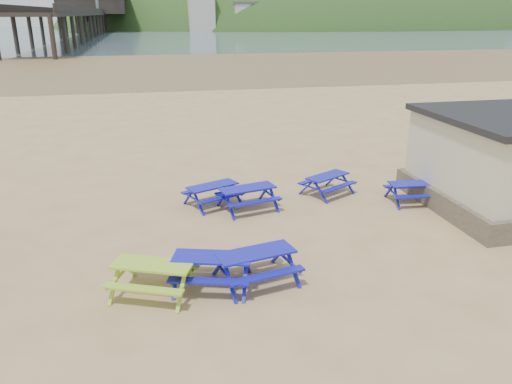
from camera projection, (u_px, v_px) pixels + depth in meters
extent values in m
plane|color=tan|center=(236.00, 245.00, 14.05)|extent=(400.00, 400.00, 0.00)
plane|color=olive|center=(160.00, 64.00, 64.60)|extent=(400.00, 400.00, 0.00)
plane|color=#4B5E6C|center=(147.00, 33.00, 170.29)|extent=(400.00, 400.00, 0.00)
cube|color=#1110A0|center=(212.00, 186.00, 16.78)|extent=(1.84, 1.29, 0.05)
cube|color=#1110A0|center=(204.00, 188.00, 17.31)|extent=(1.67, 0.90, 0.05)
cube|color=#1110A0|center=(222.00, 198.00, 16.44)|extent=(1.67, 0.90, 0.05)
cube|color=#1110A0|center=(248.00, 188.00, 16.41)|extent=(1.94, 1.10, 0.05)
cube|color=#1110A0|center=(240.00, 191.00, 17.02)|extent=(1.84, 0.65, 0.05)
cube|color=#1110A0|center=(256.00, 202.00, 15.99)|extent=(1.84, 0.65, 0.05)
cube|color=#1110A0|center=(328.00, 176.00, 17.82)|extent=(1.80, 1.40, 0.05)
cube|color=#1110A0|center=(315.00, 179.00, 18.30)|extent=(1.59, 1.03, 0.05)
cube|color=#1110A0|center=(340.00, 187.00, 17.51)|extent=(1.59, 1.03, 0.05)
cube|color=#1110A0|center=(212.00, 257.00, 11.73)|extent=(1.99, 1.23, 0.05)
cube|color=#1110A0|center=(217.00, 256.00, 12.41)|extent=(1.86, 0.79, 0.05)
cube|color=#1110A0|center=(208.00, 281.00, 11.24)|extent=(1.86, 0.79, 0.05)
cube|color=#1110A0|center=(256.00, 253.00, 11.91)|extent=(2.00, 1.11, 0.05)
cube|color=#1110A0|center=(245.00, 253.00, 12.55)|extent=(1.90, 0.65, 0.05)
cube|color=#1110A0|center=(267.00, 276.00, 11.47)|extent=(1.90, 0.65, 0.05)
cube|color=#1110A0|center=(509.00, 201.00, 16.06)|extent=(1.85, 0.30, 0.05)
cube|color=#99C729|center=(153.00, 264.00, 11.41)|extent=(1.97, 1.38, 0.05)
cube|color=#99C729|center=(163.00, 263.00, 12.07)|extent=(1.79, 0.96, 0.05)
cube|color=#99C729|center=(143.00, 289.00, 10.94)|extent=(1.79, 0.96, 0.05)
cube|color=black|center=(91.00, 14.00, 169.21)|extent=(9.00, 220.00, 0.60)
cube|color=black|center=(93.00, 2.00, 177.97)|extent=(22.00, 30.00, 8.00)
ellipsoid|color=#2D4C1E|center=(332.00, 48.00, 247.11)|extent=(264.00, 144.00, 108.00)
cube|color=#1110A0|center=(414.00, 184.00, 17.02)|extent=(1.74, 0.80, 0.05)
cube|color=#1110A0|center=(407.00, 185.00, 17.64)|extent=(1.70, 0.38, 0.05)
cube|color=#1110A0|center=(421.00, 196.00, 16.59)|extent=(1.70, 0.38, 0.05)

